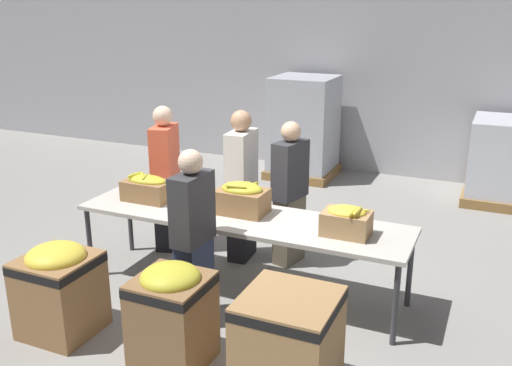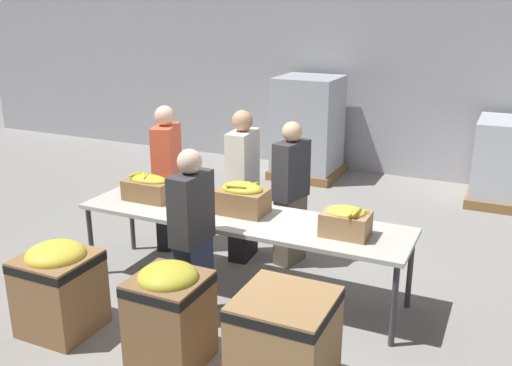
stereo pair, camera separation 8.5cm
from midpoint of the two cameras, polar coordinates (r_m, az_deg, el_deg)
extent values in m
plane|color=gray|center=(5.60, -1.03, -10.57)|extent=(30.00, 30.00, 0.00)
cube|color=#A8A8AD|center=(9.18, 11.49, 13.29)|extent=(16.00, 0.08, 4.00)
cube|color=beige|center=(5.29, -1.08, -3.50)|extent=(3.15, 0.79, 0.04)
cylinder|color=#38383D|center=(5.96, -15.79, -5.62)|extent=(0.05, 0.05, 0.72)
cylinder|color=#38383D|center=(4.74, 14.14, -11.83)|extent=(0.05, 0.05, 0.72)
cylinder|color=#38383D|center=(6.44, -11.94, -3.54)|extent=(0.05, 0.05, 0.72)
cylinder|color=#38383D|center=(5.33, 15.59, -8.47)|extent=(0.05, 0.05, 0.72)
cube|color=olive|center=(5.77, -10.29, -0.69)|extent=(0.47, 0.28, 0.20)
ellipsoid|color=gold|center=(5.74, -10.35, 0.33)|extent=(0.42, 0.22, 0.10)
ellipsoid|color=gold|center=(5.80, -11.44, 0.88)|extent=(0.11, 0.21, 0.05)
ellipsoid|color=gold|center=(5.72, -10.50, 0.70)|extent=(0.10, 0.18, 0.05)
ellipsoid|color=gold|center=(5.77, -10.78, 0.80)|extent=(0.14, 0.17, 0.05)
cube|color=olive|center=(5.32, -0.93, -1.84)|extent=(0.46, 0.33, 0.23)
ellipsoid|color=gold|center=(5.28, -0.93, -0.59)|extent=(0.40, 0.28, 0.12)
ellipsoid|color=gold|center=(5.31, 0.16, -0.18)|extent=(0.07, 0.19, 0.04)
ellipsoid|color=gold|center=(5.19, -1.59, -0.34)|extent=(0.22, 0.07, 0.04)
ellipsoid|color=gold|center=(5.29, -1.31, -0.11)|extent=(0.21, 0.06, 0.05)
ellipsoid|color=gold|center=(5.30, -0.04, -0.17)|extent=(0.17, 0.16, 0.04)
cube|color=tan|center=(4.89, 9.43, -4.06)|extent=(0.40, 0.28, 0.20)
ellipsoid|color=yellow|center=(4.85, 9.50, -2.88)|extent=(0.32, 0.25, 0.09)
ellipsoid|color=yellow|center=(4.78, 10.29, -2.73)|extent=(0.09, 0.18, 0.06)
ellipsoid|color=yellow|center=(4.76, 10.08, -2.96)|extent=(0.07, 0.19, 0.05)
ellipsoid|color=yellow|center=(4.83, 10.57, -2.80)|extent=(0.21, 0.12, 0.04)
ellipsoid|color=yellow|center=(4.77, 10.56, -2.84)|extent=(0.07, 0.21, 0.05)
cube|color=black|center=(6.11, -0.91, -4.11)|extent=(0.22, 0.38, 0.76)
cube|color=silver|center=(5.89, -0.94, 2.20)|extent=(0.24, 0.44, 0.63)
sphere|color=tan|center=(5.79, -0.96, 6.24)|extent=(0.22, 0.22, 0.22)
cube|color=#6B604C|center=(6.02, 3.84, -4.70)|extent=(0.26, 0.38, 0.72)
cube|color=#333338|center=(5.80, 3.97, 1.30)|extent=(0.29, 0.44, 0.59)
sphere|color=#DBAD89|center=(5.71, 4.06, 5.15)|extent=(0.20, 0.20, 0.20)
cube|color=black|center=(6.45, -8.28, -3.12)|extent=(0.29, 0.41, 0.76)
cube|color=#EA5B3D|center=(6.23, -8.56, 2.87)|extent=(0.33, 0.47, 0.63)
sphere|color=beige|center=(6.14, -8.73, 6.68)|extent=(0.22, 0.22, 0.22)
cube|color=#2D3856|center=(5.00, -5.74, -9.65)|extent=(0.21, 0.36, 0.72)
cube|color=#333338|center=(4.73, -5.98, -2.53)|extent=(0.23, 0.42, 0.60)
sphere|color=beige|center=(4.61, -6.14, 2.15)|extent=(0.20, 0.20, 0.20)
cube|color=olive|center=(5.07, -18.55, -10.41)|extent=(0.57, 0.57, 0.68)
cube|color=black|center=(4.95, -18.87, -7.50)|extent=(0.57, 0.57, 0.07)
ellipsoid|color=yellow|center=(4.93, -18.95, -6.82)|extent=(0.48, 0.48, 0.20)
cube|color=olive|center=(4.46, -8.02, -13.47)|extent=(0.53, 0.53, 0.71)
cube|color=black|center=(4.31, -8.20, -10.03)|extent=(0.53, 0.53, 0.07)
ellipsoid|color=gold|center=(4.28, -8.24, -9.27)|extent=(0.45, 0.45, 0.18)
cube|color=#A37A4C|center=(4.08, 3.47, -16.09)|extent=(0.64, 0.64, 0.77)
cube|color=black|center=(3.90, 3.56, -12.05)|extent=(0.64, 0.64, 0.07)
cube|color=olive|center=(8.61, 24.17, -1.39)|extent=(1.07, 1.07, 0.13)
cube|color=olive|center=(9.12, 5.36, 1.15)|extent=(1.00, 1.00, 0.13)
cube|color=#B2B7C1|center=(8.93, 5.50, 5.97)|extent=(0.92, 0.92, 1.43)
camera|label=1|loc=(0.04, -89.53, 0.15)|focal=40.00mm
camera|label=2|loc=(0.04, 90.47, -0.15)|focal=40.00mm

